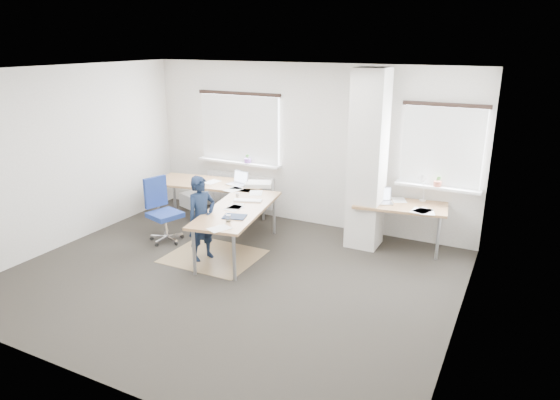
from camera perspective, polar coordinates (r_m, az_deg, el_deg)
The scene contains 8 objects.
ground at distance 7.10m, azimuth -5.68°, elevation -8.67°, with size 6.00×6.00×0.00m, color #272420.
room_shell at distance 6.80m, azimuth -2.77°, elevation 5.84°, with size 6.04×5.04×2.82m.
floor_mat at distance 7.74m, azimuth -7.61°, elevation -6.38°, with size 1.35×1.14×0.01m, color #8E744D.
white_crate at distance 10.00m, azimuth -10.01°, elevation -0.03°, with size 0.45×0.31×0.27m, color white.
desk_main at distance 8.29m, azimuth -6.25°, elevation 0.44°, with size 2.82×2.63×0.96m.
desk_side at distance 7.96m, azimuth 13.60°, elevation -0.77°, with size 1.49×0.89×1.22m.
task_chair at distance 8.36m, azimuth -13.08°, elevation -2.68°, with size 0.59×0.58×1.05m.
person at distance 7.46m, azimuth -8.93°, elevation -2.08°, with size 0.47×0.31×1.29m, color black.
Camera 1 is at (3.48, -5.32, 3.16)m, focal length 32.00 mm.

